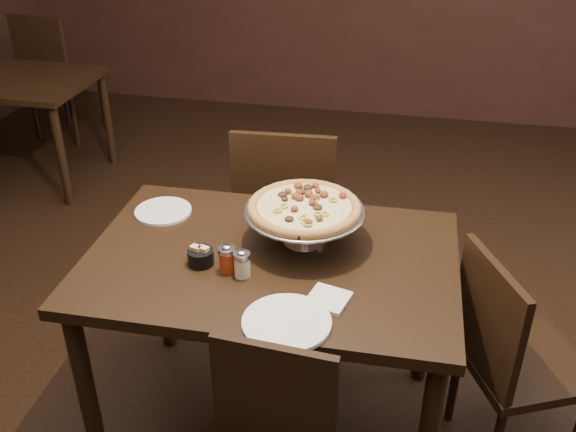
# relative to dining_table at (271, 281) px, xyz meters

# --- Properties ---
(room) EXTENTS (6.04, 7.04, 2.84)m
(room) POSITION_rel_dining_table_xyz_m (0.04, 0.07, 0.71)
(room) COLOR black
(room) RESTS_ON ground
(dining_table) EXTENTS (1.29, 0.87, 0.80)m
(dining_table) POSITION_rel_dining_table_xyz_m (0.00, 0.00, 0.00)
(dining_table) COLOR black
(dining_table) RESTS_ON ground
(background_table) EXTENTS (1.15, 0.76, 0.72)m
(background_table) POSITION_rel_dining_table_xyz_m (-2.22, 1.82, -0.07)
(background_table) COLOR black
(background_table) RESTS_ON ground
(pizza_stand) EXTENTS (0.43, 0.43, 0.18)m
(pizza_stand) POSITION_rel_dining_table_xyz_m (0.10, 0.11, 0.25)
(pizza_stand) COLOR silver
(pizza_stand) RESTS_ON dining_table
(parmesan_shaker) EXTENTS (0.06, 0.06, 0.10)m
(parmesan_shaker) POSITION_rel_dining_table_xyz_m (-0.06, -0.13, 0.15)
(parmesan_shaker) COLOR beige
(parmesan_shaker) RESTS_ON dining_table
(pepper_flake_shaker) EXTENTS (0.06, 0.06, 0.10)m
(pepper_flake_shaker) POSITION_rel_dining_table_xyz_m (-0.12, -0.12, 0.15)
(pepper_flake_shaker) COLOR maroon
(pepper_flake_shaker) RESTS_ON dining_table
(packet_caddy) EXTENTS (0.09, 0.09, 0.07)m
(packet_caddy) POSITION_rel_dining_table_xyz_m (-0.22, -0.09, 0.13)
(packet_caddy) COLOR black
(packet_caddy) RESTS_ON dining_table
(napkin_stack) EXTENTS (0.15, 0.15, 0.01)m
(napkin_stack) POSITION_rel_dining_table_xyz_m (0.23, -0.21, 0.11)
(napkin_stack) COLOR white
(napkin_stack) RESTS_ON dining_table
(plate_left) EXTENTS (0.22, 0.22, 0.01)m
(plate_left) POSITION_rel_dining_table_xyz_m (-0.48, 0.21, 0.11)
(plate_left) COLOR white
(plate_left) RESTS_ON dining_table
(plate_near) EXTENTS (0.27, 0.27, 0.01)m
(plate_near) POSITION_rel_dining_table_xyz_m (0.13, -0.34, 0.11)
(plate_near) COLOR white
(plate_near) RESTS_ON dining_table
(serving_spatula) EXTENTS (0.15, 0.15, 0.02)m
(serving_spatula) POSITION_rel_dining_table_xyz_m (0.15, -0.04, 0.24)
(serving_spatula) COLOR silver
(serving_spatula) RESTS_ON pizza_stand
(chair_far) EXTENTS (0.49, 0.49, 0.98)m
(chair_far) POSITION_rel_dining_table_xyz_m (-0.11, 0.77, -0.16)
(chair_far) COLOR black
(chair_far) RESTS_ON ground
(chair_side) EXTENTS (0.54, 0.54, 0.87)m
(chair_side) POSITION_rel_dining_table_xyz_m (0.85, 0.05, -0.22)
(chair_side) COLOR black
(chair_side) RESTS_ON ground
(bg_chair_far) EXTENTS (0.52, 0.52, 0.98)m
(bg_chair_far) POSITION_rel_dining_table_xyz_m (-2.28, 2.51, -0.16)
(bg_chair_far) COLOR black
(bg_chair_far) RESTS_ON ground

